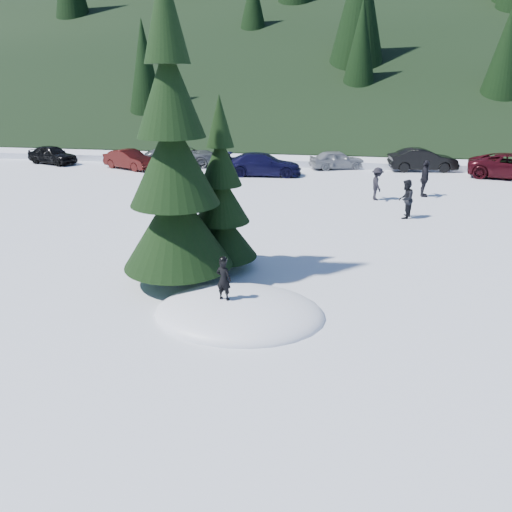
% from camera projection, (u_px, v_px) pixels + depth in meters
% --- Properties ---
extents(ground, '(200.00, 200.00, 0.00)m').
position_uv_depth(ground, '(239.00, 314.00, 13.01)').
color(ground, white).
rests_on(ground, ground).
extents(snow_mound, '(4.48, 3.52, 0.96)m').
position_uv_depth(snow_mound, '(239.00, 314.00, 13.01)').
color(snow_mound, white).
rests_on(snow_mound, ground).
extents(forest_hillside, '(200.00, 60.00, 25.00)m').
position_uv_depth(forest_hillside, '(331.00, 15.00, 58.70)').
color(forest_hillside, black).
rests_on(forest_hillside, ground).
extents(spruce_tall, '(3.20, 3.20, 8.60)m').
position_uv_depth(spruce_tall, '(174.00, 172.00, 13.89)').
color(spruce_tall, black).
rests_on(spruce_tall, ground).
extents(spruce_short, '(2.20, 2.20, 5.37)m').
position_uv_depth(spruce_short, '(222.00, 204.00, 15.45)').
color(spruce_short, black).
rests_on(spruce_short, ground).
extents(child_skier, '(0.45, 0.35, 1.09)m').
position_uv_depth(child_skier, '(224.00, 279.00, 12.56)').
color(child_skier, black).
rests_on(child_skier, snow_mound).
extents(adult_0, '(0.87, 0.98, 1.68)m').
position_uv_depth(adult_0, '(406.00, 199.00, 21.44)').
color(adult_0, black).
rests_on(adult_0, ground).
extents(adult_1, '(0.46, 1.08, 1.83)m').
position_uv_depth(adult_1, '(425.00, 179.00, 25.23)').
color(adult_1, black).
rests_on(adult_1, ground).
extents(adult_2, '(0.76, 1.13, 1.61)m').
position_uv_depth(adult_2, '(377.00, 184.00, 24.60)').
color(adult_2, black).
rests_on(adult_2, ground).
extents(car_0, '(4.03, 2.65, 1.28)m').
position_uv_depth(car_0, '(52.00, 155.00, 34.64)').
color(car_0, black).
rests_on(car_0, ground).
extents(car_1, '(3.98, 2.75, 1.24)m').
position_uv_depth(car_1, '(129.00, 159.00, 32.80)').
color(car_1, '#370C0A').
rests_on(car_1, ground).
extents(car_2, '(5.20, 2.88, 1.38)m').
position_uv_depth(car_2, '(183.00, 156.00, 33.90)').
color(car_2, '#55595D').
rests_on(car_2, ground).
extents(car_3, '(4.82, 2.24, 1.36)m').
position_uv_depth(car_3, '(263.00, 164.00, 30.65)').
color(car_3, black).
rests_on(car_3, ground).
extents(car_4, '(3.85, 2.65, 1.22)m').
position_uv_depth(car_4, '(337.00, 160.00, 32.80)').
color(car_4, gray).
rests_on(car_4, ground).
extents(car_5, '(4.47, 2.12, 1.42)m').
position_uv_depth(car_5, '(423.00, 160.00, 32.07)').
color(car_5, black).
rests_on(car_5, ground).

